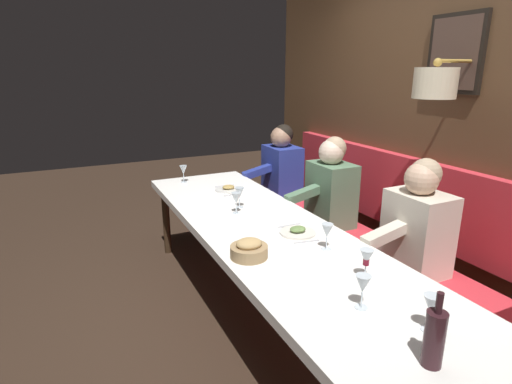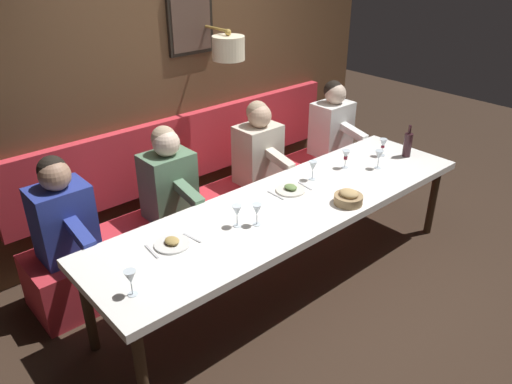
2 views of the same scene
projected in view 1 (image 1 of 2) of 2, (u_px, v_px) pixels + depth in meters
The scene contains 18 objects.
ground_plane at pixel (268, 325), 3.00m from camera, with size 12.00×12.00×0.00m, color #332319.
dining_table at pixel (269, 238), 2.80m from camera, with size 0.90×3.29×0.74m.
banquette_bench at pixel (367, 272), 3.30m from camera, with size 0.52×3.49×0.45m, color red.
back_wall_panel at pixel (436, 126), 3.21m from camera, with size 0.59×4.69×2.90m.
diner_near at pixel (418, 221), 2.74m from camera, with size 0.60×0.40×0.79m.
diner_middle at pixel (331, 185), 3.59m from camera, with size 0.60×0.40×0.79m.
diner_far at pixel (281, 165), 4.35m from camera, with size 0.60×0.40×0.79m.
place_setting_0 at pixel (228, 189), 3.69m from camera, with size 0.24×0.32×0.05m.
place_setting_1 at pixel (298, 232), 2.72m from camera, with size 0.24×0.32×0.05m.
wine_glass_0 at pixel (363, 285), 1.85m from camera, with size 0.07×0.07×0.16m.
wine_glass_1 at pixel (366, 258), 2.11m from camera, with size 0.07×0.07×0.16m.
wine_glass_2 at pixel (236, 199), 3.08m from camera, with size 0.07×0.07×0.16m.
wine_glass_3 at pixel (327, 231), 2.46m from camera, with size 0.07×0.07×0.16m.
wine_glass_4 at pixel (431, 306), 1.69m from camera, with size 0.07×0.07×0.16m.
wine_glass_5 at pixel (239, 193), 3.21m from camera, with size 0.07×0.07×0.16m.
wine_glass_6 at pixel (183, 170), 3.93m from camera, with size 0.07×0.07×0.16m.
wine_bottle at pixel (434, 338), 1.49m from camera, with size 0.08×0.08×0.30m.
bread_bowl at pixel (249, 249), 2.37m from camera, with size 0.22×0.22×0.12m.
Camera 1 is at (-1.20, -2.30, 1.79)m, focal length 28.83 mm.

